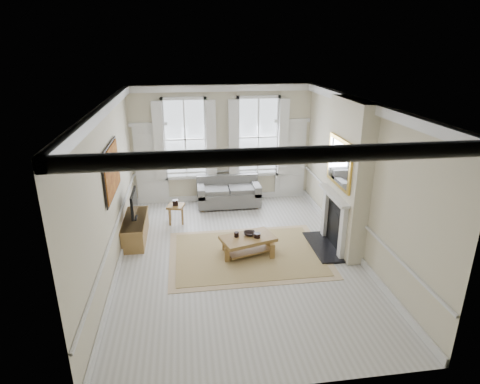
{
  "coord_description": "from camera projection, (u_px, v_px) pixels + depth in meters",
  "views": [
    {
      "loc": [
        -1.07,
        -7.72,
        4.48
      ],
      "look_at": [
        0.14,
        0.82,
        1.25
      ],
      "focal_mm": 30.0,
      "sensor_mm": 36.0,
      "label": 1
    }
  ],
  "objects": [
    {
      "name": "coffee_table",
      "position": [
        248.0,
        240.0,
        8.9
      ],
      "size": [
        1.3,
        0.98,
        0.43
      ],
      "rotation": [
        0.0,
        0.0,
        0.29
      ],
      "color": "olive",
      "rests_on": "rug"
    },
    {
      "name": "rug",
      "position": [
        248.0,
        254.0,
        9.02
      ],
      "size": [
        3.5,
        2.6,
        0.02
      ],
      "primitive_type": "cube",
      "color": "tan",
      "rests_on": "floor"
    },
    {
      "name": "ceiling",
      "position": [
        239.0,
        102.0,
        7.68
      ],
      "size": [
        7.2,
        7.2,
        0.0
      ],
      "primitive_type": "plane",
      "rotation": [
        3.14,
        0.0,
        0.0
      ],
      "color": "white",
      "rests_on": "back_wall"
    },
    {
      "name": "sofa",
      "position": [
        228.0,
        194.0,
        11.65
      ],
      "size": [
        1.79,
        0.87,
        0.85
      ],
      "color": "#575654",
      "rests_on": "floor"
    },
    {
      "name": "bowl",
      "position": [
        250.0,
        234.0,
        8.96
      ],
      "size": [
        0.3,
        0.3,
        0.07
      ],
      "primitive_type": "imported",
      "rotation": [
        0.0,
        0.0,
        -0.15
      ],
      "color": "black",
      "rests_on": "coffee_table"
    },
    {
      "name": "side_table",
      "position": [
        176.0,
        209.0,
        10.49
      ],
      "size": [
        0.5,
        0.5,
        0.49
      ],
      "rotation": [
        0.0,
        0.0,
        -0.27
      ],
      "color": "olive",
      "rests_on": "floor"
    },
    {
      "name": "hearth",
      "position": [
        323.0,
        247.0,
        9.31
      ],
      "size": [
        0.55,
        1.5,
        0.05
      ],
      "primitive_type": "cube",
      "color": "black",
      "rests_on": "floor"
    },
    {
      "name": "door_right",
      "position": [
        290.0,
        160.0,
        12.04
      ],
      "size": [
        0.9,
        0.08,
        2.3
      ],
      "primitive_type": "cube",
      "color": "silver",
      "rests_on": "floor"
    },
    {
      "name": "floor",
      "position": [
        239.0,
        258.0,
        8.87
      ],
      "size": [
        7.2,
        7.2,
        0.0
      ],
      "primitive_type": "plane",
      "color": "#B7B5AD",
      "rests_on": "ground"
    },
    {
      "name": "chimney_breast",
      "position": [
        347.0,
        178.0,
        8.78
      ],
      "size": [
        0.35,
        1.7,
        3.38
      ],
      "primitive_type": "cube",
      "color": "beige",
      "rests_on": "floor"
    },
    {
      "name": "tv_stand",
      "position": [
        136.0,
        229.0,
        9.63
      ],
      "size": [
        0.49,
        1.53,
        0.55
      ],
      "primitive_type": "cube",
      "color": "olive",
      "rests_on": "floor"
    },
    {
      "name": "tv",
      "position": [
        134.0,
        203.0,
        9.39
      ],
      "size": [
        0.08,
        0.9,
        0.68
      ],
      "color": "black",
      "rests_on": "tv_stand"
    },
    {
      "name": "door_left",
      "position": [
        151.0,
        166.0,
        11.5
      ],
      "size": [
        0.9,
        0.08,
        2.3
      ],
      "primitive_type": "cube",
      "color": "silver",
      "rests_on": "floor"
    },
    {
      "name": "window_right",
      "position": [
        258.0,
        137.0,
        11.63
      ],
      "size": [
        1.26,
        0.2,
        2.2
      ],
      "primitive_type": null,
      "color": "#B2BCC6",
      "rests_on": "back_wall"
    },
    {
      "name": "window_left",
      "position": [
        185.0,
        139.0,
        11.36
      ],
      "size": [
        1.26,
        0.2,
        2.2
      ],
      "primitive_type": null,
      "color": "#B2BCC6",
      "rests_on": "back_wall"
    },
    {
      "name": "mirror",
      "position": [
        339.0,
        163.0,
        8.63
      ],
      "size": [
        0.06,
        1.26,
        1.06
      ],
      "primitive_type": "cube",
      "color": "gold",
      "rests_on": "chimney_breast"
    },
    {
      "name": "back_wall",
      "position": [
        222.0,
        144.0,
        11.61
      ],
      "size": [
        5.2,
        0.0,
        5.2
      ],
      "primitive_type": "plane",
      "rotation": [
        1.57,
        0.0,
        0.0
      ],
      "color": "beige",
      "rests_on": "floor"
    },
    {
      "name": "left_wall",
      "position": [
        109.0,
        192.0,
        7.94
      ],
      "size": [
        0.0,
        7.2,
        7.2
      ],
      "primitive_type": "plane",
      "rotation": [
        1.57,
        0.0,
        1.57
      ],
      "color": "beige",
      "rests_on": "floor"
    },
    {
      "name": "ceramic_pot_a",
      "position": [
        237.0,
        235.0,
        8.87
      ],
      "size": [
        0.11,
        0.11,
        0.11
      ],
      "primitive_type": "cylinder",
      "color": "black",
      "rests_on": "coffee_table"
    },
    {
      "name": "right_wall",
      "position": [
        359.0,
        180.0,
        8.62
      ],
      "size": [
        0.0,
        7.2,
        7.2
      ],
      "primitive_type": "plane",
      "rotation": [
        1.57,
        0.0,
        -1.57
      ],
      "color": "beige",
      "rests_on": "floor"
    },
    {
      "name": "ceramic_pot_b",
      "position": [
        257.0,
        235.0,
        8.83
      ],
      "size": [
        0.14,
        0.14,
        0.1
      ],
      "primitive_type": "cylinder",
      "color": "black",
      "rests_on": "coffee_table"
    },
    {
      "name": "fireplace",
      "position": [
        334.0,
        218.0,
        9.09
      ],
      "size": [
        0.21,
        1.45,
        1.33
      ],
      "color": "silver",
      "rests_on": "floor"
    },
    {
      "name": "painting",
      "position": [
        112.0,
        170.0,
        8.1
      ],
      "size": [
        0.05,
        1.66,
        1.06
      ],
      "primitive_type": "cube",
      "color": "#C47B21",
      "rests_on": "left_wall"
    }
  ]
}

